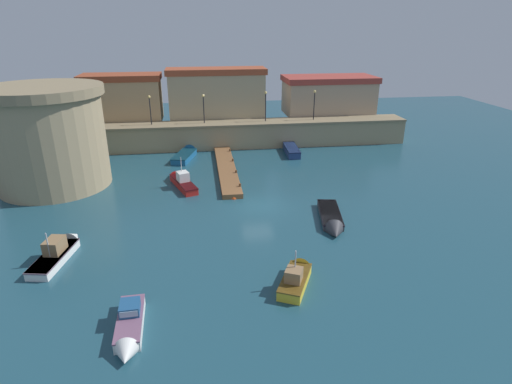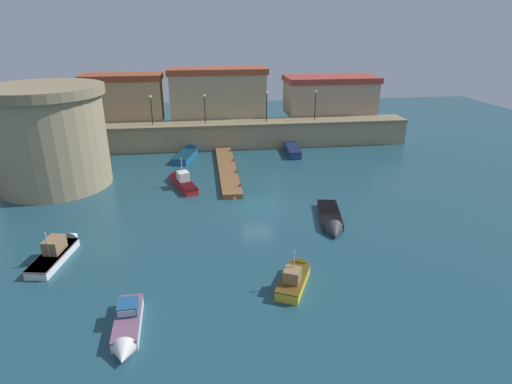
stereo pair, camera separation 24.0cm
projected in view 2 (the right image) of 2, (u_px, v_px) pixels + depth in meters
name	position (u px, v px, depth m)	size (l,w,h in m)	color
ground_plane	(258.00, 206.00, 34.41)	(97.46, 97.46, 0.00)	#1E4756
quay_wall	(238.00, 134.00, 50.20)	(41.13, 3.46, 3.01)	#9E8966
old_town_backdrop	(239.00, 95.00, 52.39)	(36.37, 6.00, 6.08)	tan
fortress_tower	(50.00, 137.00, 37.14)	(10.37, 10.37, 9.01)	#9E8966
pier_dock	(227.00, 169.00, 42.27)	(1.79, 14.68, 0.70)	brown
quay_lamp_0	(151.00, 105.00, 47.61)	(0.32, 0.32, 3.32)	black
quay_lamp_1	(205.00, 104.00, 48.35)	(0.32, 0.32, 3.31)	black
quay_lamp_2	(267.00, 101.00, 49.19)	(0.32, 0.32, 3.49)	black
quay_lamp_3	(316.00, 100.00, 49.90)	(0.32, 0.32, 3.51)	black
moored_boat_0	(188.00, 154.00, 46.70)	(3.08, 5.87, 1.52)	#195689
moored_boat_1	(60.00, 249.00, 27.00)	(2.36, 5.62, 2.61)	white
moored_boat_2	(291.00, 147.00, 48.85)	(1.65, 6.72, 1.26)	navy
moored_boat_3	(295.00, 275.00, 24.17)	(2.96, 4.34, 2.67)	gold
moored_boat_4	(332.00, 221.00, 31.09)	(2.52, 6.19, 1.41)	#333338
moored_boat_5	(181.00, 180.00, 38.67)	(3.09, 6.14, 3.02)	red
moored_boat_6	(127.00, 328.00, 20.09)	(1.38, 4.62, 1.41)	white
mooring_buoy_0	(234.00, 198.00, 35.81)	(0.58, 0.58, 0.58)	#EA4C19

